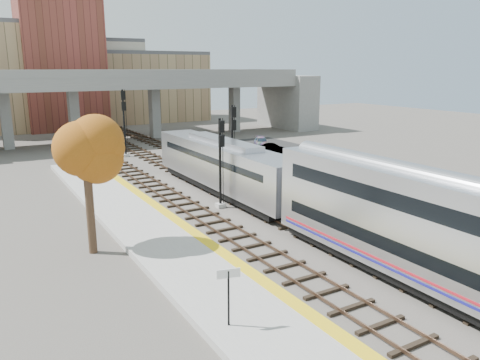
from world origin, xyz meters
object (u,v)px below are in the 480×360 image
car_b (272,148)px  signal_mast_near (221,166)px  locomotive (223,165)px  car_a (258,155)px  signal_mast_far (124,123)px  signal_mast_mid (233,146)px  tree (86,151)px  car_c (262,142)px

car_b → signal_mast_near: bearing=-164.4°
locomotive → car_a: 13.67m
signal_mast_far → signal_mast_mid: bearing=-76.6°
locomotive → car_a: locomotive is taller
locomotive → signal_mast_far: (-2.10, 19.21, 1.49)m
locomotive → signal_mast_mid: bearing=45.8°
signal_mast_far → car_a: signal_mast_far is taller
tree → car_b: 32.97m
signal_mast_near → tree: tree is taller
signal_mast_mid → car_c: signal_mast_mid is taller
locomotive → signal_mast_near: signal_mast_near is taller
signal_mast_far → car_c: (16.84, -1.97, -3.16)m
tree → car_a: (21.49, 17.09, -4.98)m
locomotive → signal_mast_mid: size_ratio=2.82×
signal_mast_mid → tree: size_ratio=0.90×
signal_mast_near → car_b: size_ratio=1.99×
signal_mast_near → signal_mast_mid: size_ratio=0.95×
locomotive → signal_mast_mid: (2.00, 2.05, 1.02)m
signal_mast_far → car_a: size_ratio=2.28×
signal_mast_near → car_a: (11.57, 13.21, -2.44)m
car_c → signal_mast_mid: bearing=-105.1°
car_b → car_c: (1.31, 4.26, 0.04)m
signal_mast_near → locomotive: bearing=59.1°
car_c → car_b: bearing=-82.2°
car_a → tree: bearing=-136.5°
car_c → signal_mast_near: bearing=-104.2°
locomotive → signal_mast_near: (-2.10, -3.50, 0.76)m
signal_mast_far → car_a: (11.57, -9.50, -3.17)m
locomotive → car_c: size_ratio=4.84×
signal_mast_far → tree: (-9.92, -26.59, 1.80)m
signal_mast_mid → car_c: (12.74, 15.18, -2.68)m
signal_mast_near → tree: (-9.92, -3.88, 2.53)m
tree → signal_mast_mid: bearing=33.9°
locomotive → car_a: (9.47, 9.71, -1.68)m
car_a → car_b: bearing=44.5°
signal_mast_mid → car_c: bearing=50.0°
signal_mast_mid → signal_mast_near: bearing=-126.4°
locomotive → tree: tree is taller
car_a → car_c: 9.18m
signal_mast_near → car_a: signal_mast_near is taller
tree → car_b: size_ratio=2.34×
car_a → car_b: size_ratio=1.02×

